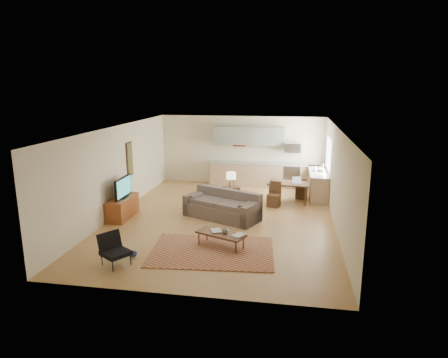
% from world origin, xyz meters
% --- Properties ---
extents(room, '(9.00, 9.00, 9.00)m').
position_xyz_m(room, '(0.00, 0.00, 1.35)').
color(room, '#A1723E').
rests_on(room, ground).
extents(kitchen_counter_back, '(4.26, 0.64, 0.92)m').
position_xyz_m(kitchen_counter_back, '(0.90, 4.18, 0.46)').
color(kitchen_counter_back, tan).
rests_on(kitchen_counter_back, ground).
extents(kitchen_counter_right, '(0.64, 2.26, 0.92)m').
position_xyz_m(kitchen_counter_right, '(2.93, 3.00, 0.46)').
color(kitchen_counter_right, tan).
rests_on(kitchen_counter_right, ground).
extents(kitchen_range, '(0.62, 0.62, 0.90)m').
position_xyz_m(kitchen_range, '(2.00, 4.18, 0.45)').
color(kitchen_range, '#A5A8AD').
rests_on(kitchen_range, ground).
extents(kitchen_microwave, '(0.62, 0.40, 0.35)m').
position_xyz_m(kitchen_microwave, '(2.00, 4.20, 1.55)').
color(kitchen_microwave, '#A5A8AD').
rests_on(kitchen_microwave, room).
extents(upper_cabinets, '(2.80, 0.34, 0.70)m').
position_xyz_m(upper_cabinets, '(0.30, 4.33, 1.95)').
color(upper_cabinets, gray).
rests_on(upper_cabinets, room).
extents(window_right, '(0.02, 1.40, 1.05)m').
position_xyz_m(window_right, '(3.23, 3.00, 1.55)').
color(window_right, white).
rests_on(window_right, room).
extents(wall_art_left, '(0.06, 0.42, 1.10)m').
position_xyz_m(wall_art_left, '(-3.21, 0.90, 1.55)').
color(wall_art_left, olive).
rests_on(wall_art_left, room).
extents(triptych, '(1.70, 0.04, 0.50)m').
position_xyz_m(triptych, '(-0.10, 4.47, 1.75)').
color(triptych, beige).
rests_on(triptych, room).
extents(rug, '(3.07, 2.26, 0.02)m').
position_xyz_m(rug, '(0.18, -2.42, 0.01)').
color(rug, maroon).
rests_on(rug, floor).
extents(sofa, '(2.58, 1.92, 0.82)m').
position_xyz_m(sofa, '(-0.03, 0.05, 0.41)').
color(sofa, brown).
rests_on(sofa, floor).
extents(coffee_table, '(1.33, 0.93, 0.37)m').
position_xyz_m(coffee_table, '(0.33, -2.10, 0.19)').
color(coffee_table, '#4F3120').
rests_on(coffee_table, floor).
extents(book_a, '(0.46, 0.48, 0.03)m').
position_xyz_m(book_a, '(0.09, -2.05, 0.38)').
color(book_a, maroon).
rests_on(book_a, coffee_table).
extents(book_b, '(0.52, 0.53, 0.02)m').
position_xyz_m(book_b, '(0.69, -2.15, 0.38)').
color(book_b, navy).
rests_on(book_b, coffee_table).
extents(vase, '(0.23, 0.23, 0.17)m').
position_xyz_m(vase, '(0.44, -2.10, 0.45)').
color(vase, black).
rests_on(vase, coffee_table).
extents(armchair, '(0.87, 0.87, 0.72)m').
position_xyz_m(armchair, '(-1.77, -3.49, 0.36)').
color(armchair, black).
rests_on(armchair, floor).
extents(tv_credenza, '(0.52, 1.35, 0.62)m').
position_xyz_m(tv_credenza, '(-2.97, -0.39, 0.31)').
color(tv_credenza, brown).
rests_on(tv_credenza, floor).
extents(tv, '(0.10, 1.04, 0.62)m').
position_xyz_m(tv, '(-2.92, -0.39, 0.94)').
color(tv, black).
rests_on(tv, tv_credenza).
extents(console_table, '(0.64, 0.53, 0.64)m').
position_xyz_m(console_table, '(0.05, 1.35, 0.32)').
color(console_table, '#3D2918').
rests_on(console_table, floor).
extents(table_lamp, '(0.42, 0.42, 0.51)m').
position_xyz_m(table_lamp, '(0.05, 1.35, 0.89)').
color(table_lamp, beige).
rests_on(table_lamp, console_table).
extents(dining_table, '(1.42, 0.89, 0.69)m').
position_xyz_m(dining_table, '(1.90, 2.06, 0.35)').
color(dining_table, '#3D2918').
rests_on(dining_table, floor).
extents(dining_chair_near, '(0.47, 0.48, 0.82)m').
position_xyz_m(dining_chair_near, '(1.45, 1.51, 0.41)').
color(dining_chair_near, '#3D2918').
rests_on(dining_chair_near, floor).
extents(dining_chair_far, '(0.43, 0.44, 0.76)m').
position_xyz_m(dining_chair_far, '(2.36, 2.62, 0.38)').
color(dining_chair_far, '#3D2918').
rests_on(dining_chair_far, floor).
extents(laptop, '(0.31, 0.24, 0.22)m').
position_xyz_m(laptop, '(2.18, 1.97, 0.80)').
color(laptop, '#A5A8AD').
rests_on(laptop, dining_table).
extents(soap_bottle, '(0.10, 0.10, 0.19)m').
position_xyz_m(soap_bottle, '(2.83, 3.02, 1.02)').
color(soap_bottle, beige).
rests_on(soap_bottle, kitchen_counter_right).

